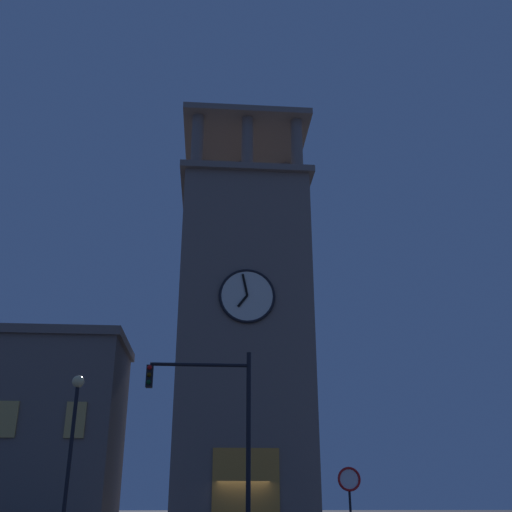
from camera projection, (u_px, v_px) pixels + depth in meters
name	position (u px, v px, depth m)	size (l,w,h in m)	color
clocktower	(243.00, 337.00, 34.46)	(7.82, 7.03, 26.25)	#75665B
traffic_signal_near	(217.00, 417.00, 20.23)	(3.59, 0.41, 6.44)	black
street_lamp	(73.00, 428.00, 21.56)	(0.44, 0.44, 5.91)	black
no_horn_sign	(349.00, 486.00, 20.00)	(0.78, 0.14, 2.68)	black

